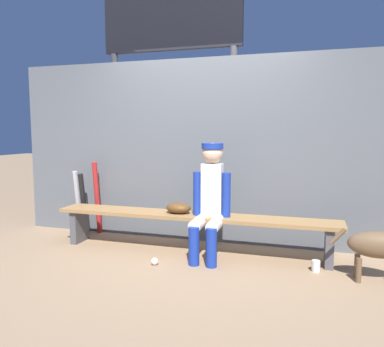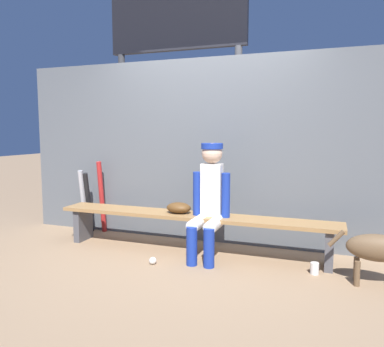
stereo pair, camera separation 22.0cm
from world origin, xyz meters
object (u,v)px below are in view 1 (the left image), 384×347
baseball_glove (178,208)px  bat_aluminum_silver (78,202)px  cup_on_bench (204,209)px  cup_on_ground (316,266)px  baseball (155,261)px  bat_aluminum_red (97,198)px  scoreboard (175,49)px  bat_aluminum_black (84,204)px  dugout_bench (192,221)px  player_seated (210,197)px

baseball_glove → bat_aluminum_silver: (-1.52, 0.35, -0.08)m
baseball_glove → cup_on_bench: (0.28, 0.06, -0.01)m
cup_on_ground → bat_aluminum_silver: bearing=169.3°
baseball_glove → baseball: bearing=-99.7°
bat_aluminum_red → cup_on_bench: bat_aluminum_red is taller
cup_on_bench → scoreboard: bearing=122.2°
baseball_glove → cup_on_bench: bearing=12.9°
bat_aluminum_black → cup_on_ground: (2.87, -0.52, -0.35)m
dugout_bench → bat_aluminum_silver: size_ratio=3.83×
baseball_glove → bat_aluminum_black: 1.45m
bat_aluminum_red → bat_aluminum_silver: bat_aluminum_red is taller
bat_aluminum_black → scoreboard: scoreboard is taller
bat_aluminum_red → baseball_glove: bearing=-16.9°
player_seated → baseball: player_seated is taller
baseball_glove → bat_aluminum_black: (-1.41, 0.31, -0.09)m
player_seated → baseball: (-0.47, -0.39, -0.61)m
cup_on_bench → baseball_glove: bearing=-167.1°
bat_aluminum_silver → scoreboard: (1.05, 0.91, 2.07)m
bat_aluminum_black → cup_on_bench: 1.71m
bat_aluminum_black → cup_on_ground: bat_aluminum_black is taller
baseball_glove → dugout_bench: bearing=0.0°
dugout_bench → player_seated: bearing=-24.5°
player_seated → cup_on_ground: bearing=-5.8°
dugout_bench → cup_on_ground: size_ratio=28.73×
player_seated → bat_aluminum_red: 1.71m
baseball_glove → baseball: 0.68m
player_seated → bat_aluminum_red: (-1.64, 0.48, -0.18)m
scoreboard → cup_on_ground: bearing=-37.2°
bat_aluminum_silver → scoreboard: 2.49m
bat_aluminum_black → scoreboard: size_ratio=0.23×
dugout_bench → bat_aluminum_red: bat_aluminum_red is taller
bat_aluminum_red → bat_aluminum_black: bat_aluminum_red is taller
dugout_bench → bat_aluminum_black: bat_aluminum_black is taller
bat_aluminum_silver → player_seated: bearing=-13.4°
bat_aluminum_black → scoreboard: 2.47m
player_seated → baseball_glove: (-0.38, 0.10, -0.16)m
cup_on_bench → cup_on_ground: bearing=-13.1°
cup_on_ground → cup_on_bench: bearing=166.9°
baseball → scoreboard: scoreboard is taller
player_seated → cup_on_bench: size_ratio=11.05×
dugout_bench → bat_aluminum_red: size_ratio=3.33×
player_seated → scoreboard: (-0.86, 1.36, 1.83)m
scoreboard → baseball_glove: bearing=-69.4°
baseball_glove → scoreboard: size_ratio=0.08×
dugout_bench → player_seated: 0.39m
baseball → cup_on_bench: cup_on_bench is taller
bat_aluminum_silver → scoreboard: size_ratio=0.23×
dugout_bench → cup_on_ground: (1.31, -0.21, -0.30)m
player_seated → scoreboard: scoreboard is taller
player_seated → bat_aluminum_black: 1.86m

